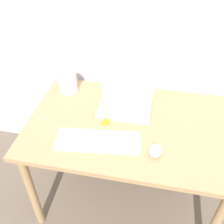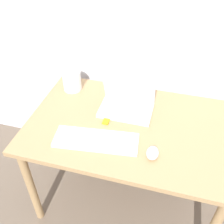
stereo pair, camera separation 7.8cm
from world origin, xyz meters
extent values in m
cube|color=silver|center=(0.00, 0.84, 1.25)|extent=(6.00, 0.05, 2.50)
cube|color=tan|center=(0.00, 0.39, 0.70)|extent=(1.19, 0.77, 0.03)
cylinder|color=tan|center=(-0.54, 0.06, 0.34)|extent=(0.05, 0.05, 0.68)
cylinder|color=tan|center=(-0.54, 0.72, 0.34)|extent=(0.05, 0.05, 0.68)
cylinder|color=tan|center=(0.54, 0.72, 0.34)|extent=(0.05, 0.05, 0.68)
cube|color=silver|center=(-0.05, 0.50, 0.72)|extent=(0.32, 0.22, 0.02)
cube|color=#B7B7BC|center=(-0.05, 0.49, 0.74)|extent=(0.26, 0.12, 0.00)
cube|color=silver|center=(-0.05, 0.57, 0.83)|extent=(0.32, 0.09, 0.21)
cube|color=black|center=(-0.05, 0.58, 0.84)|extent=(0.28, 0.07, 0.17)
cube|color=white|center=(-0.15, 0.21, 0.72)|extent=(0.47, 0.21, 0.02)
cube|color=silver|center=(-0.15, 0.21, 0.73)|extent=(0.43, 0.18, 0.00)
ellipsoid|color=silver|center=(0.16, 0.19, 0.73)|extent=(0.06, 0.09, 0.03)
cylinder|color=white|center=(-0.45, 0.63, 0.78)|extent=(0.12, 0.12, 0.14)
cone|color=white|center=(-0.45, 0.63, 0.88)|extent=(0.12, 0.12, 0.06)
cube|color=orange|center=(-0.14, 0.37, 0.72)|extent=(0.04, 0.05, 0.01)
camera|label=1|loc=(0.12, -0.74, 1.76)|focal=42.00mm
camera|label=2|loc=(0.20, -0.72, 1.76)|focal=42.00mm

